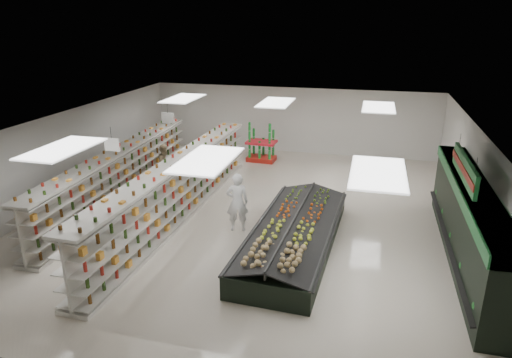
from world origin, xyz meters
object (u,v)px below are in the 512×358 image
(gondola_center, at_px, (178,192))
(shopper_main, at_px, (237,202))
(gondola_left, at_px, (121,176))
(soda_endcap, at_px, (261,144))
(shopper_background, at_px, (165,163))
(produce_island, at_px, (294,233))

(gondola_center, distance_m, shopper_main, 2.26)
(gondola_center, bearing_deg, gondola_left, 160.00)
(soda_endcap, relative_size, shopper_background, 1.08)
(produce_island, distance_m, shopper_main, 2.11)
(gondola_left, height_order, shopper_background, gondola_left)
(gondola_center, xyz_separation_m, shopper_main, (2.20, -0.49, 0.03))
(gondola_left, height_order, shopper_main, shopper_main)
(gondola_left, bearing_deg, soda_endcap, 53.88)
(produce_island, relative_size, soda_endcap, 3.77)
(shopper_main, distance_m, shopper_background, 5.47)
(produce_island, height_order, soda_endcap, soda_endcap)
(produce_island, xyz_separation_m, soda_endcap, (-2.95, 8.05, 0.40))
(soda_endcap, height_order, shopper_main, shopper_main)
(gondola_left, bearing_deg, shopper_main, -19.53)
(shopper_background, bearing_deg, produce_island, -106.41)
(produce_island, height_order, shopper_background, shopper_background)
(shopper_main, bearing_deg, produce_island, 143.58)
(gondola_center, bearing_deg, produce_island, -14.27)
(soda_endcap, bearing_deg, gondola_left, -124.10)
(shopper_main, bearing_deg, soda_endcap, -99.46)
(soda_endcap, bearing_deg, produce_island, -69.91)
(produce_island, height_order, shopper_main, shopper_main)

